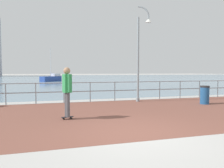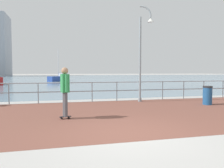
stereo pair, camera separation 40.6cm
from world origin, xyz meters
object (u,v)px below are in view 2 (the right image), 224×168
at_px(lamppost, 143,49).
at_px(trash_bin, 207,95).
at_px(sailboat_ivory, 59,78).
at_px(skateboarder, 65,88).

bearing_deg(lamppost, trash_bin, -33.85).
bearing_deg(lamppost, sailboat_ivory, 98.64).
bearing_deg(sailboat_ivory, lamppost, -81.36).
bearing_deg(trash_bin, lamppost, 146.15).
height_order(lamppost, skateboarder, lamppost).
distance_m(skateboarder, sailboat_ivory, 31.05).
bearing_deg(lamppost, skateboarder, -140.66).
bearing_deg(skateboarder, trash_bin, 13.69).
distance_m(skateboarder, trash_bin, 7.20).
height_order(lamppost, trash_bin, lamppost).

